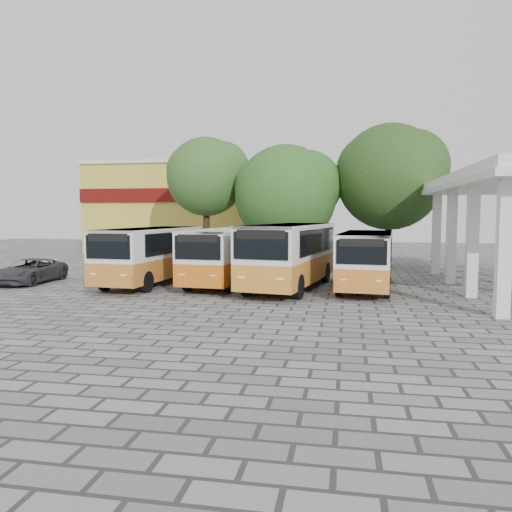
% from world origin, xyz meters
% --- Properties ---
extents(ground, '(90.00, 90.00, 0.00)m').
position_xyz_m(ground, '(0.00, 0.00, 0.00)').
color(ground, slate).
rests_on(ground, ground).
extents(shophouse_block, '(20.40, 10.40, 8.30)m').
position_xyz_m(shophouse_block, '(-11.00, 25.99, 4.16)').
color(shophouse_block, gold).
rests_on(shophouse_block, ground).
extents(bus_far_left, '(3.03, 8.04, 2.83)m').
position_xyz_m(bus_far_left, '(-7.09, 3.13, 1.64)').
color(bus_far_left, '#B46B24').
rests_on(bus_far_left, ground).
extents(bus_centre_left, '(2.99, 7.92, 2.79)m').
position_xyz_m(bus_centre_left, '(-3.30, 3.69, 1.62)').
color(bus_centre_left, '#CA5D11').
rests_on(bus_centre_left, ground).
extents(bus_centre_right, '(3.91, 8.81, 3.05)m').
position_xyz_m(bus_centre_right, '(-0.01, 2.84, 1.77)').
color(bus_centre_right, '#C47B27').
rests_on(bus_centre_right, ground).
extents(bus_far_right, '(2.92, 7.61, 2.68)m').
position_xyz_m(bus_far_right, '(3.54, 3.34, 1.55)').
color(bus_far_right, '#BD6D21').
rests_on(bus_far_right, ground).
extents(tree_left, '(6.02, 5.73, 9.14)m').
position_xyz_m(tree_left, '(-7.51, 15.05, 6.45)').
color(tree_left, '#382513').
rests_on(tree_left, ground).
extents(tree_middle, '(7.33, 6.98, 8.30)m').
position_xyz_m(tree_middle, '(-1.49, 13.90, 5.04)').
color(tree_middle, '#422E1F').
rests_on(tree_middle, ground).
extents(tree_right, '(7.52, 7.16, 9.62)m').
position_xyz_m(tree_right, '(5.51, 14.62, 6.28)').
color(tree_right, '#362613').
rests_on(tree_right, ground).
extents(parked_car, '(2.22, 4.55, 1.25)m').
position_xyz_m(parked_car, '(-13.38, 2.41, 0.62)').
color(parked_car, '#2F2F34').
rests_on(parked_car, ground).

